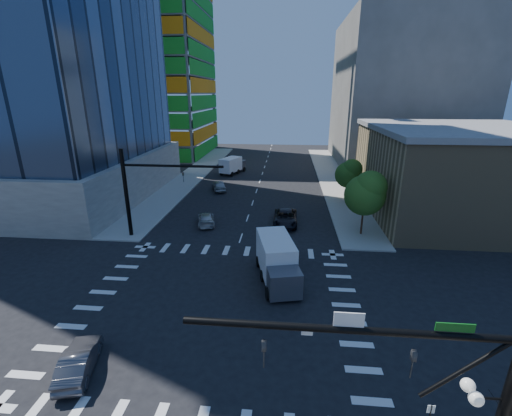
# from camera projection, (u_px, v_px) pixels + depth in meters

# --- Properties ---
(ground) EXTENTS (160.00, 160.00, 0.00)m
(ground) POSITION_uv_depth(u_px,v_px,m) (218.00, 307.00, 24.00)
(ground) COLOR black
(ground) RESTS_ON ground
(road_markings) EXTENTS (20.00, 20.00, 0.01)m
(road_markings) POSITION_uv_depth(u_px,v_px,m) (218.00, 307.00, 24.00)
(road_markings) COLOR silver
(road_markings) RESTS_ON ground
(sidewalk_ne) EXTENTS (5.00, 60.00, 0.15)m
(sidewalk_ne) POSITION_uv_depth(u_px,v_px,m) (332.00, 177.00, 60.63)
(sidewalk_ne) COLOR #9B9992
(sidewalk_ne) RESTS_ON ground
(sidewalk_nw) EXTENTS (5.00, 60.00, 0.15)m
(sidewalk_nw) POSITION_uv_depth(u_px,v_px,m) (194.00, 174.00, 62.81)
(sidewalk_nw) COLOR #9B9992
(sidewalk_nw) RESTS_ON ground
(construction_building) EXTENTS (25.16, 34.50, 70.60)m
(construction_building) POSITION_uv_depth(u_px,v_px,m) (148.00, 44.00, 76.96)
(construction_building) COLOR slate
(construction_building) RESTS_ON ground
(commercial_building) EXTENTS (20.50, 22.50, 10.60)m
(commercial_building) POSITION_uv_depth(u_px,v_px,m) (458.00, 172.00, 40.88)
(commercial_building) COLOR #957E56
(commercial_building) RESTS_ON ground
(bg_building_ne) EXTENTS (24.00, 30.00, 28.00)m
(bg_building_ne) POSITION_uv_depth(u_px,v_px,m) (401.00, 94.00, 69.06)
(bg_building_ne) COLOR #635F59
(bg_building_ne) RESTS_ON ground
(signal_mast_se) EXTENTS (10.51, 2.48, 9.00)m
(signal_mast_se) POSITION_uv_depth(u_px,v_px,m) (475.00, 406.00, 10.63)
(signal_mast_se) COLOR black
(signal_mast_se) RESTS_ON sidewalk_se
(signal_mast_nw) EXTENTS (10.20, 0.40, 9.00)m
(signal_mast_nw) POSITION_uv_depth(u_px,v_px,m) (140.00, 186.00, 33.97)
(signal_mast_nw) COLOR black
(signal_mast_nw) RESTS_ON sidewalk_nw
(tree_south) EXTENTS (4.16, 4.16, 6.82)m
(tree_south) POSITION_uv_depth(u_px,v_px,m) (367.00, 193.00, 34.52)
(tree_south) COLOR #382316
(tree_south) RESTS_ON sidewalk_ne
(tree_north) EXTENTS (3.54, 3.52, 5.78)m
(tree_north) POSITION_uv_depth(u_px,v_px,m) (349.00, 173.00, 46.04)
(tree_north) COLOR #382316
(tree_north) RESTS_ON sidewalk_ne
(car_nb_far) EXTENTS (2.65, 5.66, 1.57)m
(car_nb_far) POSITION_uv_depth(u_px,v_px,m) (285.00, 218.00, 38.82)
(car_nb_far) COLOR black
(car_nb_far) RESTS_ON ground
(car_sb_near) EXTENTS (2.88, 4.76, 1.29)m
(car_sb_near) POSITION_uv_depth(u_px,v_px,m) (206.00, 219.00, 38.91)
(car_sb_near) COLOR #B8B8B8
(car_sb_near) RESTS_ON ground
(car_sb_mid) EXTENTS (3.25, 4.98, 1.58)m
(car_sb_mid) POSITION_uv_depth(u_px,v_px,m) (219.00, 185.00, 52.31)
(car_sb_mid) COLOR #97999E
(car_sb_mid) RESTS_ON ground
(car_sb_cross) EXTENTS (2.51, 4.41, 1.38)m
(car_sb_cross) POSITION_uv_depth(u_px,v_px,m) (79.00, 361.00, 18.23)
(car_sb_cross) COLOR #4A4A4F
(car_sb_cross) RESTS_ON ground
(box_truck_near) EXTENTS (3.99, 6.67, 3.27)m
(box_truck_near) POSITION_uv_depth(u_px,v_px,m) (278.00, 265.00, 26.78)
(box_truck_near) COLOR black
(box_truck_near) RESTS_ON ground
(box_truck_far) EXTENTS (4.34, 6.24, 3.02)m
(box_truck_far) POSITION_uv_depth(u_px,v_px,m) (233.00, 166.00, 63.46)
(box_truck_far) COLOR black
(box_truck_far) RESTS_ON ground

